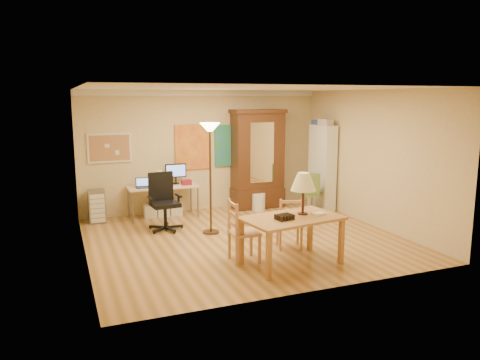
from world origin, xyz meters
name	(u,v)px	position (x,y,z in m)	size (l,w,h in m)	color
floor	(244,239)	(0.00, 0.00, 0.00)	(5.50, 5.50, 0.00)	olive
crown_molding	(203,93)	(0.00, 2.46, 2.64)	(5.50, 0.08, 0.12)	white
corkboard	(110,148)	(-2.05, 2.47, 1.50)	(0.90, 0.04, 0.62)	tan
art_panel_left	(193,147)	(-0.25, 2.47, 1.45)	(0.80, 0.04, 1.00)	yellow
art_panel_right	(230,145)	(0.65, 2.47, 1.45)	(0.75, 0.04, 0.95)	teal
dining_table	(296,207)	(0.28, -1.43, 0.89)	(1.62, 1.12, 1.40)	olive
ladder_chair_back	(290,225)	(0.52, -0.78, 0.42)	(0.51, 0.50, 0.89)	tan
ladder_chair_left	(242,233)	(-0.47, -1.07, 0.46)	(0.46, 0.47, 0.98)	tan
torchiere_lamp	(210,145)	(-0.45, 0.59, 1.67)	(0.38, 0.38, 2.09)	#422D1A
computer_desk	(164,198)	(-1.00, 2.15, 0.41)	(1.48, 0.65, 1.12)	beige
office_chair_black	(165,215)	(-1.21, 1.13, 0.30)	(0.68, 0.68, 1.11)	black
office_chair_green	(311,202)	(2.11, 1.23, 0.25)	(0.60, 0.60, 0.93)	slate
drawer_cart	(97,206)	(-2.39, 2.21, 0.33)	(0.33, 0.40, 0.67)	slate
armoire	(257,165)	(1.23, 2.24, 0.99)	(1.24, 0.59, 2.28)	#32210D
bookshelf	(322,168)	(2.55, 1.55, 0.96)	(0.29, 0.77, 1.93)	white
wastebin	(259,202)	(1.13, 1.91, 0.19)	(0.31, 0.31, 0.38)	silver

